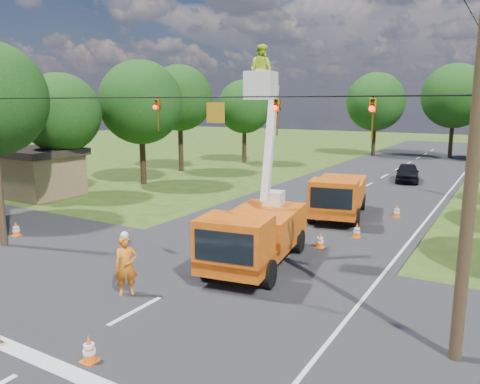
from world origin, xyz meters
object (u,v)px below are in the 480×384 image
Objects in this scene: bucket_truck at (256,222)px; traffic_cone_1 at (89,349)px; distant_car at (407,173)px; tree_left_e at (180,98)px; traffic_cone_5 at (16,229)px; traffic_cone_6 at (397,211)px; shed at (37,171)px; tree_far_a at (376,102)px; tree_far_b at (455,96)px; tree_left_c at (60,113)px; traffic_cone_3 at (357,230)px; second_truck at (338,195)px; pole_right_near at (474,150)px; ground_worker at (126,266)px; traffic_cone_2 at (320,240)px; tree_left_d at (141,103)px; tree_left_f at (244,107)px.

bucket_truck reaches higher than traffic_cone_1.
distant_car is 20.26m from tree_left_e.
traffic_cone_5 and traffic_cone_6 have the same top height.
tree_far_a is at bearing 69.62° from shed.
tree_far_b reaches higher than distant_car.
distant_car is at bearing 42.84° from tree_left_c.
traffic_cone_3 is at bearing -0.05° from tree_left_c.
tree_far_b is (21.00, 37.00, 5.19)m from shed.
tree_far_b is (1.69, 32.71, 5.58)m from second_truck.
traffic_cone_5 is at bearing -41.81° from shed.
pole_right_near reaches higher than shed.
ground_worker is at bearing -126.10° from bucket_truck.
tree_left_c is (-18.96, 2.33, 5.08)m from traffic_cone_2.
shed is 37.61m from tree_far_a.
traffic_cone_2 is 1.00× the size of traffic_cone_5.
traffic_cone_6 is 0.07× the size of tree_far_a.
tree_far_b reaches higher than traffic_cone_3.
shed is (-26.50, 8.00, -3.49)m from pole_right_near.
tree_left_d is (-15.97, 19.62, 5.77)m from traffic_cone_1.
tree_left_c is at bearing -166.54° from traffic_cone_6.
tree_left_c is at bearing 179.95° from traffic_cone_3.
distant_car is (0.83, 14.00, -0.51)m from second_truck.
pole_right_near is (9.63, 1.18, 4.12)m from ground_worker.
traffic_cone_1 is 1.00× the size of traffic_cone_5.
pole_right_near is (7.35, -3.32, 3.37)m from bucket_truck.
traffic_cone_5 is 10.34m from shed.
distant_car reaches higher than traffic_cone_1.
pole_right_near is 1.08× the size of tree_left_d.
second_truck is 1.57× the size of distant_car.
distant_car is at bearing 35.71° from ground_worker.
tree_left_f is (-16.11, 17.71, 4.46)m from second_truck.
tree_left_c is at bearing -94.63° from tree_left_f.
tree_left_e is 0.91× the size of tree_far_b.
tree_left_e is (-1.80, 7.00, 0.37)m from tree_left_d.
tree_left_d is at bearing -90.76° from tree_left_f.
shed is 0.53× the size of tree_far_b.
second_truck is at bearing 10.47° from tree_left_c.
pole_right_near is 45.08m from tree_far_a.
tree_left_f is (-16.94, 3.71, 4.96)m from distant_car.
tree_left_d is at bearing 161.86° from traffic_cone_3.
tree_far_b reaches higher than tree_left_e.
shed is at bearing 138.19° from traffic_cone_5.
tree_left_d is (-16.31, 2.71, 4.89)m from second_truck.
tree_left_f reaches higher than bucket_truck.
traffic_cone_2 is (3.59, 7.85, -0.63)m from ground_worker.
tree_far_b is (19.80, 23.00, 0.32)m from tree_left_e.
traffic_cone_3 is at bearing -18.14° from tree_left_d.
tree_left_f is (2.00, 8.00, -0.81)m from tree_left_e.
tree_far_b is at bearing 90.58° from traffic_cone_3.
pole_right_near is 1.19× the size of tree_left_f.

